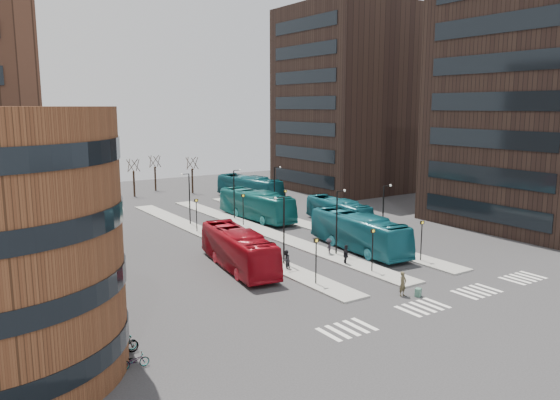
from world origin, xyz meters
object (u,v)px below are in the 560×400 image
red_bus (238,249)px  traveller (403,284)px  teal_bus_a (359,232)px  commuter_a (286,260)px  teal_bus_d (249,188)px  commuter_b (346,255)px  teal_bus_c (338,212)px  teal_bus_b (256,205)px  suitcase (418,292)px  commuter_c (329,247)px  bicycle_mid (123,346)px  bicycle_near (134,361)px  bicycle_far (121,344)px

red_bus → traveller: red_bus is taller
teal_bus_a → commuter_a: (-9.68, -1.53, -0.92)m
teal_bus_d → commuter_b: size_ratio=7.02×
red_bus → teal_bus_c: red_bus is taller
teal_bus_d → teal_bus_b: bearing=-124.9°
suitcase → teal_bus_a: (5.20, 12.49, 1.50)m
teal_bus_a → commuter_c: teal_bus_a is taller
teal_bus_b → commuter_b: bearing=-102.6°
commuter_a → bicycle_mid: 18.91m
teal_bus_a → traveller: teal_bus_a is taller
teal_bus_c → bicycle_mid: (-32.59, -20.29, -0.99)m
suitcase → red_bus: bearing=94.1°
bicycle_near → bicycle_far: bearing=5.9°
bicycle_far → commuter_c: bearing=-68.4°
red_bus → teal_bus_c: bearing=34.4°
teal_bus_a → bicycle_far: teal_bus_a is taller
teal_bus_b → traveller: bearing=-102.9°
commuter_b → commuter_c: size_ratio=1.13×
commuter_a → bicycle_far: commuter_a is taller
traveller → bicycle_near: traveller is taller
red_bus → commuter_c: red_bus is taller
suitcase → teal_bus_a: teal_bus_a is taller
teal_bus_b → teal_bus_c: (6.65, -7.98, -0.27)m
teal_bus_a → suitcase: bearing=-107.5°
commuter_b → bicycle_mid: bearing=128.7°
suitcase → commuter_c: (1.56, 12.61, 0.50)m
commuter_a → bicycle_far: bearing=1.3°
teal_bus_b → commuter_a: size_ratio=7.33×
traveller → bicycle_far: 20.65m
commuter_b → teal_bus_b: bearing=12.2°
teal_bus_d → bicycle_far: bearing=-136.3°
teal_bus_d → commuter_c: bearing=-115.0°
teal_bus_d → bicycle_far: (-32.77, -41.18, -1.30)m
teal_bus_a → commuter_a: bearing=-165.9°
commuter_b → bicycle_far: commuter_b is taller
suitcase → teal_bus_b: teal_bus_b is taller
teal_bus_a → teal_bus_c: teal_bus_a is taller
traveller → teal_bus_a: bearing=53.9°
suitcase → teal_bus_c: teal_bus_c is taller
red_bus → teal_bus_b: teal_bus_b is taller
commuter_b → bicycle_far: size_ratio=0.97×
commuter_a → commuter_c: bearing=171.2°
commuter_a → commuter_c: commuter_a is taller
teal_bus_b → commuter_c: (-2.97, -18.19, -1.00)m
traveller → bicycle_far: bearing=165.1°
teal_bus_c → commuter_b: 17.15m
commuter_c → bicycle_far: 24.93m
suitcase → commuter_b: (0.78, 9.20, 0.61)m
teal_bus_a → teal_bus_c: size_ratio=1.17×
teal_bus_a → teal_bus_c: bearing=65.0°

